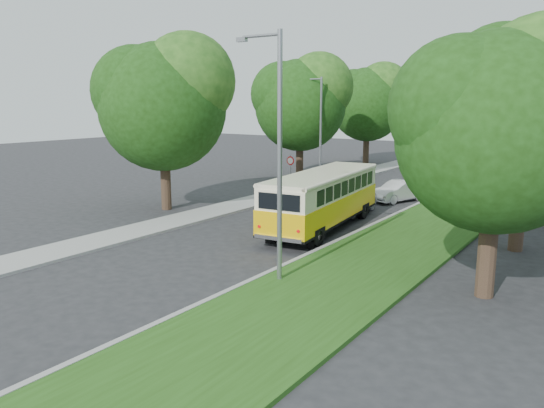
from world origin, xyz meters
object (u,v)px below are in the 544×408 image
Objects in this scene: car_grey at (438,170)px; lamppost_far at (319,127)px; lamppost_near at (277,150)px; car_silver at (351,200)px; vintage_bus at (323,200)px; car_blue at (426,174)px; car_white at (398,191)px.

lamppost_far is at bearing -104.91° from car_grey.
car_silver is at bearing 104.30° from lamppost_near.
car_silver is 15.49m from car_grey.
lamppost_near is 0.88× the size of vintage_bus.
car_grey is (-3.09, 26.84, -3.74)m from lamppost_near.
vintage_bus is at bearing -85.49° from car_silver.
car_blue is at bearing 86.85° from car_silver.
vintage_bus is at bearing -59.67° from lamppost_far.
car_silver is (-0.49, 3.97, -0.64)m from vintage_bus.
lamppost_far reaches higher than car_blue.
car_grey is at bearing 55.10° from lamppost_far.
car_silver reaches higher than car_grey.
vintage_bus reaches higher than car_grey.
lamppost_near is at bearing -91.36° from car_blue.
car_blue is 3.67m from car_grey.
lamppost_far is 0.82× the size of vintage_bus.
lamppost_far is at bearing 113.73° from vintage_bus.
car_silver is 1.11× the size of car_white.
lamppost_near reaches higher than car_grey.
vintage_bus is 19.48m from car_grey.
car_silver is at bearing 90.50° from vintage_bus.
car_silver is (6.01, -7.14, -3.41)m from lamppost_far.
lamppost_near reaches higher than car_blue.
lamppost_near is at bearing -63.45° from car_grey.
lamppost_far is at bearing 179.81° from car_white.
car_white is 0.71× the size of car_blue.
car_blue is at bearing 115.90° from car_white.
vintage_bus is (-2.40, 7.38, -3.02)m from lamppost_near.
car_grey is (5.82, 8.34, -3.48)m from lamppost_far.
lamppost_far reaches higher than car_white.
lamppost_far reaches higher than vintage_bus.
car_silver is 0.78× the size of car_blue.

